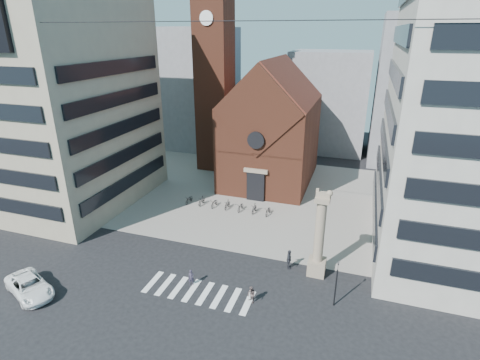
% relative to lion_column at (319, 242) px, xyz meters
% --- Properties ---
extents(ground, '(120.00, 120.00, 0.00)m').
position_rel_lion_column_xyz_m(ground, '(-10.01, -3.00, -3.46)').
color(ground, black).
rests_on(ground, ground).
extents(piazza, '(46.00, 30.00, 0.05)m').
position_rel_lion_column_xyz_m(piazza, '(-10.01, 16.00, -3.43)').
color(piazza, gray).
rests_on(piazza, ground).
extents(zebra_crossing, '(10.20, 3.20, 0.01)m').
position_rel_lion_column_xyz_m(zebra_crossing, '(-9.46, -6.00, -3.45)').
color(zebra_crossing, white).
rests_on(zebra_crossing, ground).
extents(church, '(12.00, 16.65, 18.00)m').
position_rel_lion_column_xyz_m(church, '(-10.01, 22.04, 4.53)').
color(church, brown).
rests_on(church, ground).
extents(campanile, '(5.50, 5.50, 31.20)m').
position_rel_lion_column_xyz_m(campanile, '(-20.01, 25.00, 12.28)').
color(campanile, brown).
rests_on(campanile, ground).
extents(building_left, '(18.00, 20.00, 26.00)m').
position_rel_lion_column_xyz_m(building_left, '(-34.01, 7.00, 9.54)').
color(building_left, '#9E937A').
rests_on(building_left, ground).
extents(bg_block_left, '(16.00, 14.00, 22.00)m').
position_rel_lion_column_xyz_m(bg_block_left, '(-30.01, 37.00, 7.54)').
color(bg_block_left, gray).
rests_on(bg_block_left, ground).
extents(bg_block_mid, '(14.00, 12.00, 18.00)m').
position_rel_lion_column_xyz_m(bg_block_mid, '(-4.01, 42.00, 5.54)').
color(bg_block_mid, gray).
rests_on(bg_block_mid, ground).
extents(bg_block_right, '(16.00, 14.00, 24.00)m').
position_rel_lion_column_xyz_m(bg_block_right, '(11.99, 39.00, 8.54)').
color(bg_block_right, gray).
rests_on(bg_block_right, ground).
extents(lion_column, '(1.63, 1.60, 8.68)m').
position_rel_lion_column_xyz_m(lion_column, '(0.00, 0.00, 0.00)').
color(lion_column, tan).
rests_on(lion_column, ground).
extents(traffic_light, '(0.13, 0.16, 4.30)m').
position_rel_lion_column_xyz_m(traffic_light, '(1.99, -4.00, -1.17)').
color(traffic_light, black).
rests_on(traffic_light, ground).
extents(white_car, '(6.10, 4.59, 1.54)m').
position_rel_lion_column_xyz_m(white_car, '(-23.23, -10.81, -2.69)').
color(white_car, white).
rests_on(white_car, ground).
extents(pedestrian_0, '(0.65, 0.55, 1.52)m').
position_rel_lion_column_xyz_m(pedestrian_0, '(-10.47, -5.24, -2.70)').
color(pedestrian_0, '#302A3B').
rests_on(pedestrian_0, ground).
extents(pedestrian_1, '(0.96, 0.93, 1.55)m').
position_rel_lion_column_xyz_m(pedestrian_1, '(-4.65, -5.83, -2.68)').
color(pedestrian_1, '#594847').
rests_on(pedestrian_1, ground).
extents(pedestrian_2, '(0.69, 1.23, 1.98)m').
position_rel_lion_column_xyz_m(pedestrian_2, '(-2.65, 0.00, -2.47)').
color(pedestrian_2, '#27282F').
rests_on(pedestrian_2, ground).
extents(scooter_0, '(0.72, 1.93, 1.00)m').
position_rel_lion_column_xyz_m(scooter_0, '(-18.14, 10.34, -2.90)').
color(scooter_0, black).
rests_on(scooter_0, piazza).
extents(scooter_1, '(0.57, 1.87, 1.11)m').
position_rel_lion_column_xyz_m(scooter_1, '(-16.34, 10.34, -2.85)').
color(scooter_1, black).
rests_on(scooter_1, piazza).
extents(scooter_2, '(0.72, 1.93, 1.00)m').
position_rel_lion_column_xyz_m(scooter_2, '(-14.55, 10.34, -2.90)').
color(scooter_2, black).
rests_on(scooter_2, piazza).
extents(scooter_3, '(0.57, 1.87, 1.11)m').
position_rel_lion_column_xyz_m(scooter_3, '(-12.75, 10.34, -2.85)').
color(scooter_3, black).
rests_on(scooter_3, piazza).
extents(scooter_4, '(0.72, 1.93, 1.00)m').
position_rel_lion_column_xyz_m(scooter_4, '(-10.95, 10.34, -2.90)').
color(scooter_4, black).
rests_on(scooter_4, piazza).
extents(scooter_5, '(0.57, 1.87, 1.11)m').
position_rel_lion_column_xyz_m(scooter_5, '(-9.15, 10.34, -2.85)').
color(scooter_5, black).
rests_on(scooter_5, piazza).
extents(scooter_6, '(0.72, 1.93, 1.00)m').
position_rel_lion_column_xyz_m(scooter_6, '(-7.35, 10.34, -2.90)').
color(scooter_6, black).
rests_on(scooter_6, piazza).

